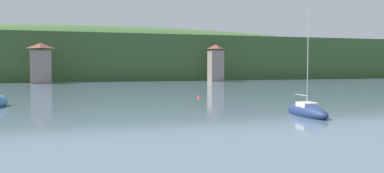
% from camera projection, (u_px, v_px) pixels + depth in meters
% --- Properties ---
extents(wooded_hillside, '(352.00, 50.05, 25.95)m').
position_uv_depth(wooded_hillside, '(100.00, 62.00, 125.56)').
color(wooded_hillside, '#38562D').
rests_on(wooded_hillside, ground_plane).
extents(shore_building_central, '(4.60, 3.70, 9.11)m').
position_uv_depth(shore_building_central, '(41.00, 64.00, 87.91)').
color(shore_building_central, gray).
rests_on(shore_building_central, ground_plane).
extents(shore_building_eastcentral, '(3.50, 3.60, 9.43)m').
position_uv_depth(shore_building_eastcentral, '(216.00, 63.00, 100.29)').
color(shore_building_eastcentral, gray).
rests_on(shore_building_eastcentral, ground_plane).
extents(sailboat_mid_3, '(2.25, 5.98, 9.04)m').
position_uv_depth(sailboat_mid_3, '(307.00, 112.00, 31.73)').
color(sailboat_mid_3, navy).
rests_on(sailboat_mid_3, ground_plane).
extents(mooring_buoy_near, '(0.45, 0.45, 0.45)m').
position_uv_depth(mooring_buoy_near, '(199.00, 97.00, 49.94)').
color(mooring_buoy_near, red).
rests_on(mooring_buoy_near, ground_plane).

